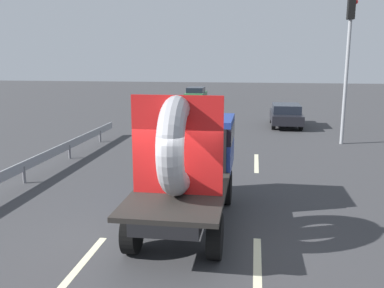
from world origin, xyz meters
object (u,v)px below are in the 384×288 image
object	(u,v)px
flatbed_truck	(190,154)
traffic_light	(348,52)
oncoming_car	(196,94)
distant_sedan	(286,114)

from	to	relation	value
flatbed_truck	traffic_light	world-z (taller)	traffic_light
flatbed_truck	oncoming_car	xyz separation A→B (m)	(-3.82, 28.42, -0.92)
distant_sedan	oncoming_car	distance (m)	15.46
distant_sedan	traffic_light	xyz separation A→B (m)	(2.24, -4.77, 3.48)
flatbed_truck	distant_sedan	distance (m)	15.16
distant_sedan	oncoming_car	xyz separation A→B (m)	(-7.21, 13.67, -0.02)
flatbed_truck	traffic_light	size ratio (longest dim) A/B	0.79
flatbed_truck	traffic_light	xyz separation A→B (m)	(5.63, 9.98, 2.58)
distant_sedan	oncoming_car	bearing A→B (deg)	117.80
flatbed_truck	oncoming_car	bearing A→B (deg)	97.65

